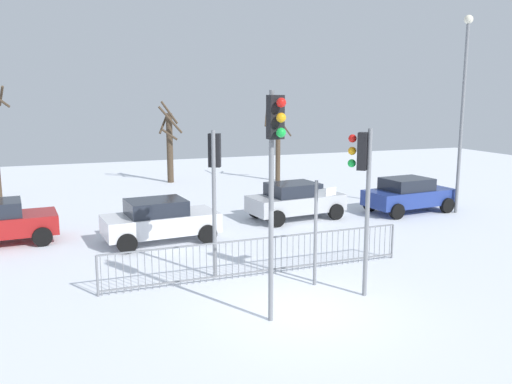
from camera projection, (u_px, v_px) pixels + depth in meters
ground_plane at (300, 310)px, 12.67m from camera, size 60.00×60.00×0.00m
traffic_light_rear_left at (362, 174)px, 13.08m from camera, size 0.48×0.45×4.16m
traffic_light_foreground_left at (215, 170)px, 14.59m from camera, size 0.41×0.53×4.02m
traffic_light_mid_right at (274, 156)px, 11.30m from camera, size 0.34×0.57×5.04m
direction_sign_post at (317, 227)px, 14.07m from camera, size 0.75×0.31×2.79m
pedestrian_guard_railing at (260, 256)px, 14.98m from camera, size 8.77×0.23×1.07m
car_white_trailing at (160, 220)px, 18.32m from camera, size 3.94×2.22×1.47m
car_silver_near at (295, 200)px, 21.73m from camera, size 3.97×2.28×1.47m
car_blue_mid at (408, 194)px, 22.98m from camera, size 3.95×2.24×1.47m
street_lamp at (463, 97)px, 22.15m from camera, size 0.36×0.36×8.06m
bare_tree_left at (278, 146)px, 31.11m from camera, size 1.76×1.76×4.21m
bare_tree_right at (170, 144)px, 30.41m from camera, size 1.32×1.34×4.58m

